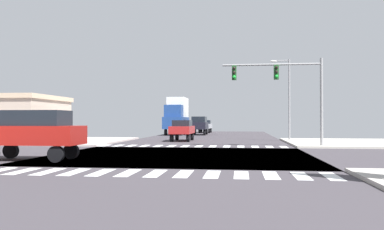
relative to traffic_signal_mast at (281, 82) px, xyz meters
The scene contains 12 objects.
ground 10.36m from the traffic_signal_mast, 130.85° to the right, with size 90.00×90.00×0.05m.
sidewalk_corner_ne 9.66m from the traffic_signal_mast, 35.71° to the left, with size 12.00×12.00×0.14m.
sidewalk_corner_nw 20.22m from the traffic_signal_mast, 165.35° to the left, with size 12.00×12.00×0.14m.
crosswalk_near 16.31m from the traffic_signal_mast, 113.81° to the right, with size 13.50×2.00×0.01m.
crosswalk_far 7.81m from the traffic_signal_mast, behind, with size 13.50×2.00×0.01m.
traffic_signal_mast is the anchor object (origin of this frame).
street_lamp 8.29m from the traffic_signal_mast, 81.20° to the left, with size 1.78×0.32×7.36m.
sedan_nearside_1 31.88m from the traffic_signal_mast, 104.75° to the left, with size 1.80×4.30×1.88m.
sedan_farside_2 11.41m from the traffic_signal_mast, 137.92° to the left, with size 1.80×4.30×1.88m.
suv_crossing_1 16.69m from the traffic_signal_mast, 140.06° to the right, with size 4.60×1.96×2.34m.
box_truck_queued_1 25.27m from the traffic_signal_mast, 116.07° to the left, with size 2.40×7.20×4.85m.
suv_leading_2 23.93m from the traffic_signal_mast, 109.89° to the left, with size 1.96×4.60×2.34m.
Camera 1 is at (3.22, -20.94, 1.88)m, focal length 36.82 mm.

